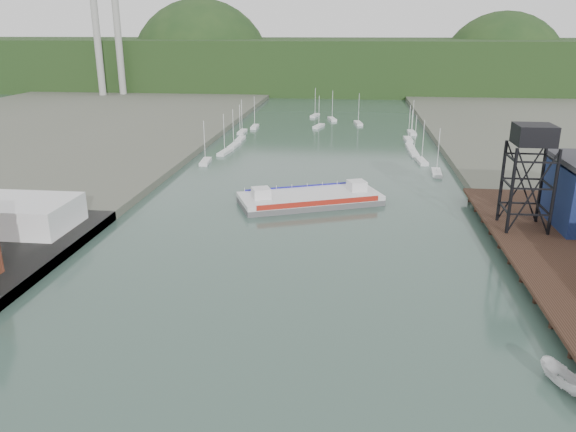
# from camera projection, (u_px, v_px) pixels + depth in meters

# --- Properties ---
(east_pier) EXTENTS (14.00, 70.00, 2.45)m
(east_pier) POSITION_uv_depth(u_px,v_px,m) (563.00, 262.00, 75.12)
(east_pier) COLOR black
(east_pier) RESTS_ON ground
(white_shed) EXTENTS (18.00, 12.00, 4.50)m
(white_shed) POSITION_uv_depth(u_px,v_px,m) (15.00, 214.00, 88.09)
(white_shed) COLOR silver
(white_shed) RESTS_ON west_quay
(lift_tower) EXTENTS (6.50, 6.50, 16.00)m
(lift_tower) POSITION_uv_depth(u_px,v_px,m) (533.00, 141.00, 83.22)
(lift_tower) COLOR black
(lift_tower) RESTS_ON east_pier
(marina_sailboats) EXTENTS (57.71, 92.65, 0.90)m
(marina_sailboats) POSITION_uv_depth(u_px,v_px,m) (325.00, 138.00, 167.69)
(marina_sailboats) COLOR silver
(marina_sailboats) RESTS_ON ground
(smokestacks) EXTENTS (11.20, 8.20, 60.00)m
(smokestacks) POSITION_uv_depth(u_px,v_px,m) (107.00, 32.00, 258.46)
(smokestacks) COLOR #979792
(smokestacks) RESTS_ON ground
(distant_hills) EXTENTS (500.00, 120.00, 80.00)m
(distant_hills) POSITION_uv_depth(u_px,v_px,m) (333.00, 68.00, 318.36)
(distant_hills) COLOR #1A3216
(distant_hills) RESTS_ON ground
(chain_ferry) EXTENTS (28.29, 19.72, 3.78)m
(chain_ferry) POSITION_uv_depth(u_px,v_px,m) (310.00, 198.00, 106.07)
(chain_ferry) COLOR #535456
(chain_ferry) RESTS_ON ground
(motorboat) EXTENTS (3.72, 5.74, 2.08)m
(motorboat) POSITION_uv_depth(u_px,v_px,m) (562.00, 378.00, 51.57)
(motorboat) COLOR silver
(motorboat) RESTS_ON ground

